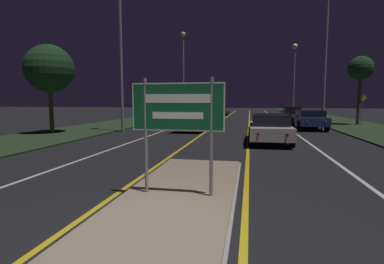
# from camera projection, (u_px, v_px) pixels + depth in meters

# --- Properties ---
(ground_plane) EXTENTS (160.00, 160.00, 0.00)m
(ground_plane) POSITION_uv_depth(u_px,v_px,m) (147.00, 241.00, 4.30)
(ground_plane) COLOR black
(median_island) EXTENTS (2.36, 7.22, 0.10)m
(median_island) POSITION_uv_depth(u_px,v_px,m) (178.00, 196.00, 6.15)
(median_island) COLOR #999993
(median_island) RESTS_ON ground_plane
(verge_left) EXTENTS (5.00, 100.00, 0.08)m
(verge_left) POSITION_uv_depth(u_px,v_px,m) (120.00, 124.00, 25.62)
(verge_left) COLOR #23381E
(verge_left) RESTS_ON ground_plane
(verge_right) EXTENTS (5.00, 100.00, 0.08)m
(verge_right) POSITION_uv_depth(u_px,v_px,m) (361.00, 127.00, 22.03)
(verge_right) COLOR #23381E
(verge_right) RESTS_ON ground_plane
(centre_line_yellow_left) EXTENTS (0.12, 70.00, 0.01)m
(centre_line_yellow_left) POSITION_uv_depth(u_px,v_px,m) (220.00, 121.00, 28.97)
(centre_line_yellow_left) COLOR gold
(centre_line_yellow_left) RESTS_ON ground_plane
(centre_line_yellow_right) EXTENTS (0.12, 70.00, 0.01)m
(centre_line_yellow_right) POSITION_uv_depth(u_px,v_px,m) (249.00, 122.00, 28.45)
(centre_line_yellow_right) COLOR gold
(centre_line_yellow_right) RESTS_ON ground_plane
(lane_line_white_left) EXTENTS (0.12, 70.00, 0.01)m
(lane_line_white_left) POSITION_uv_depth(u_px,v_px,m) (192.00, 121.00, 29.50)
(lane_line_white_left) COLOR silver
(lane_line_white_left) RESTS_ON ground_plane
(lane_line_white_right) EXTENTS (0.12, 70.00, 0.01)m
(lane_line_white_right) POSITION_uv_depth(u_px,v_px,m) (280.00, 122.00, 27.91)
(lane_line_white_right) COLOR silver
(lane_line_white_right) RESTS_ON ground_plane
(edge_line_white_left) EXTENTS (0.10, 70.00, 0.01)m
(edge_line_white_left) POSITION_uv_depth(u_px,v_px,m) (163.00, 121.00, 30.07)
(edge_line_white_left) COLOR silver
(edge_line_white_left) RESTS_ON ground_plane
(edge_line_white_right) EXTENTS (0.10, 70.00, 0.01)m
(edge_line_white_right) POSITION_uv_depth(u_px,v_px,m) (314.00, 123.00, 27.35)
(edge_line_white_right) COLOR silver
(edge_line_white_right) RESTS_ON ground_plane
(highway_sign) EXTENTS (1.89, 0.07, 2.36)m
(highway_sign) POSITION_uv_depth(u_px,v_px,m) (178.00, 113.00, 5.97)
(highway_sign) COLOR gray
(highway_sign) RESTS_ON median_island
(streetlight_left_near) EXTENTS (0.59, 0.59, 9.08)m
(streetlight_left_near) POSITION_uv_depth(u_px,v_px,m) (120.00, 32.00, 18.36)
(streetlight_left_near) COLOR gray
(streetlight_left_near) RESTS_ON ground_plane
(streetlight_left_far) EXTENTS (0.58, 0.58, 9.93)m
(streetlight_left_far) POSITION_uv_depth(u_px,v_px,m) (183.00, 61.00, 34.93)
(streetlight_left_far) COLOR gray
(streetlight_left_far) RESTS_ON ground_plane
(streetlight_right_near) EXTENTS (0.55, 0.55, 9.97)m
(streetlight_right_near) POSITION_uv_depth(u_px,v_px,m) (327.00, 33.00, 19.99)
(streetlight_right_near) COLOR gray
(streetlight_right_near) RESTS_ON ground_plane
(streetlight_right_far) EXTENTS (0.63, 0.63, 8.77)m
(streetlight_right_far) POSITION_uv_depth(u_px,v_px,m) (294.00, 65.00, 35.84)
(streetlight_right_far) COLOR gray
(streetlight_right_far) RESTS_ON ground_plane
(car_receding_0) EXTENTS (1.98, 4.79, 1.36)m
(car_receding_0) POSITION_uv_depth(u_px,v_px,m) (269.00, 128.00, 14.35)
(car_receding_0) COLOR silver
(car_receding_0) RESTS_ON ground_plane
(car_receding_1) EXTENTS (1.96, 4.71, 1.35)m
(car_receding_1) POSITION_uv_depth(u_px,v_px,m) (309.00, 119.00, 21.02)
(car_receding_1) COLOR navy
(car_receding_1) RESTS_ON ground_plane
(car_receding_2) EXTENTS (1.92, 4.08, 1.38)m
(car_receding_2) POSITION_uv_depth(u_px,v_px,m) (292.00, 113.00, 31.52)
(car_receding_2) COLOR black
(car_receding_2) RESTS_ON ground_plane
(car_approaching_0) EXTENTS (1.87, 4.26, 1.44)m
(car_approaching_0) POSITION_uv_depth(u_px,v_px,m) (193.00, 119.00, 19.98)
(car_approaching_0) COLOR #4C514C
(car_approaching_0) RESTS_ON ground_plane
(car_approaching_1) EXTENTS (1.95, 4.58, 1.37)m
(car_approaching_1) POSITION_uv_depth(u_px,v_px,m) (183.00, 113.00, 31.69)
(car_approaching_1) COLOR #B7B7BC
(car_approaching_1) RESTS_ON ground_plane
(car_approaching_2) EXTENTS (1.91, 4.78, 1.37)m
(car_approaching_2) POSITION_uv_depth(u_px,v_px,m) (221.00, 110.00, 40.59)
(car_approaching_2) COLOR #4C514C
(car_approaching_2) RESTS_ON ground_plane
(warning_sign) EXTENTS (0.60, 0.06, 2.44)m
(warning_sign) POSITION_uv_depth(u_px,v_px,m) (362.00, 106.00, 23.85)
(warning_sign) COLOR gray
(warning_sign) RESTS_ON verge_right
(roadside_palm_left) EXTENTS (2.80, 2.80, 5.18)m
(roadside_palm_left) POSITION_uv_depth(u_px,v_px,m) (49.00, 69.00, 17.50)
(roadside_palm_left) COLOR #4C3823
(roadside_palm_left) RESTS_ON verge_left
(roadside_palm_right) EXTENTS (1.89, 1.89, 5.42)m
(roadside_palm_right) POSITION_uv_depth(u_px,v_px,m) (361.00, 69.00, 23.58)
(roadside_palm_right) COLOR #4C3823
(roadside_palm_right) RESTS_ON verge_right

